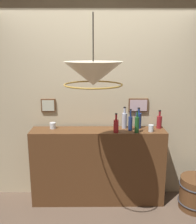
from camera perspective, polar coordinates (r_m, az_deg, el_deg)
panelled_rear_partition at (r=3.39m, az=-0.03°, el=5.04°), size 3.02×0.15×2.86m
bar_shelf_unit at (r=3.46m, az=-0.01°, el=-12.12°), size 1.74×0.33×1.02m
liquor_bottle_gin at (r=3.25m, az=7.31°, el=-2.40°), size 0.05×0.05×0.28m
liquor_bottle_rum at (r=3.36m, az=9.11°, el=-1.80°), size 0.08×0.08×0.28m
liquor_bottle_brandy at (r=3.42m, az=13.67°, el=-2.09°), size 0.07×0.07×0.24m
liquor_bottle_vermouth at (r=3.33m, az=5.98°, el=-1.79°), size 0.06×0.06×0.29m
liquor_bottle_mezcal at (r=3.17m, az=8.78°, el=-2.77°), size 0.05×0.05×0.28m
liquor_bottle_scotch at (r=3.15m, az=4.10°, el=-3.04°), size 0.06×0.06×0.24m
glass_tumbler_rocks at (r=3.26m, az=11.89°, el=-3.60°), size 0.07×0.07×0.09m
glass_tumbler_highball at (r=3.37m, az=-10.19°, el=-3.05°), size 0.08×0.08×0.08m
pendant_lamp at (r=2.49m, az=-1.08°, el=8.54°), size 0.58×0.58×0.68m
wooden_barrel at (r=3.67m, az=21.26°, el=-16.70°), size 0.45×0.45×0.43m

